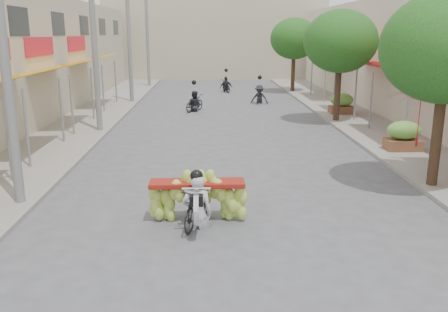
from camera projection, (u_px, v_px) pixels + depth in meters
ground at (248, 258)px, 9.03m from camera, size 120.00×120.00×0.00m
sidewalk_left at (81, 119)px, 23.29m from camera, size 4.00×60.00×0.12m
sidewalk_right at (362, 118)px, 23.76m from camera, size 4.00×60.00×0.12m
far_building at (215, 41)px, 44.91m from camera, size 20.00×6.00×7.00m
utility_pole_near at (2, 39)px, 10.74m from camera, size 0.60×0.24×8.00m
utility_pole_mid at (94, 37)px, 19.45m from camera, size 0.60×0.24×8.00m
utility_pole_far at (129, 36)px, 28.15m from camera, size 0.60×0.24×8.00m
utility_pole_back at (147, 35)px, 36.86m from camera, size 0.60×0.24×8.00m
street_tree_near at (447, 48)px, 12.13m from camera, size 3.40×3.40×5.25m
street_tree_mid at (341, 42)px, 21.80m from camera, size 3.40×3.40×5.25m
street_tree_far at (294, 39)px, 33.41m from camera, size 3.40×3.40×5.25m
produce_crate_mid at (404, 133)px, 16.80m from camera, size 1.20×0.88×1.16m
produce_crate_far at (342, 102)px, 24.54m from camera, size 1.20×0.88×1.16m
banana_motorbike at (197, 192)px, 10.47m from camera, size 2.20×1.81×2.24m
market_umbrella at (423, 87)px, 14.61m from camera, size 2.57×2.57×1.92m
pedestrian at (339, 96)px, 25.14m from camera, size 0.84×0.55×1.60m
bg_motorbike_a at (194, 98)px, 25.85m from camera, size 1.30×1.72×1.95m
bg_motorbike_b at (260, 90)px, 28.75m from camera, size 1.16×1.75×1.95m
bg_motorbike_c at (226, 81)px, 34.37m from camera, size 1.07×1.65×1.95m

